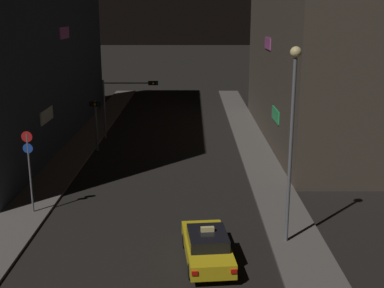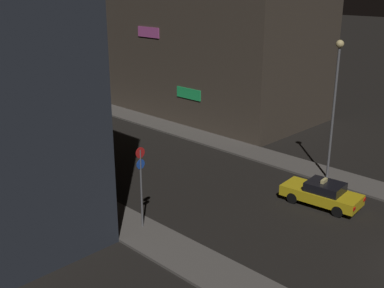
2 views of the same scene
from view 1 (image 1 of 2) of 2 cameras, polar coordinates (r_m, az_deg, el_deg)
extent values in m
cube|color=#5B5651|center=(40.06, -12.82, -0.23)|extent=(2.51, 55.82, 0.14)
cube|color=#5B5651|center=(39.38, 6.81, -0.21)|extent=(2.51, 55.82, 0.14)
cube|color=#282D38|center=(42.00, -19.82, 12.92)|extent=(7.46, 31.22, 18.87)
cube|color=white|center=(35.56, -16.50, 3.15)|extent=(0.08, 2.80, 0.90)
cube|color=#D859B2|center=(40.95, -14.63, 12.21)|extent=(0.08, 2.80, 0.90)
cube|color=#473D33|center=(41.99, 16.27, 11.93)|extent=(11.18, 25.22, 17.03)
cube|color=#26CC66|center=(36.48, 9.32, 3.32)|extent=(0.08, 2.80, 0.90)
cube|color=#D859B2|center=(40.82, 8.44, 11.32)|extent=(0.08, 2.80, 0.90)
cube|color=yellow|center=(21.46, 1.52, -11.80)|extent=(2.22, 4.55, 0.60)
cube|color=black|center=(21.04, 1.60, -10.70)|extent=(1.77, 2.12, 0.50)
cube|color=red|center=(19.39, 0.11, -14.57)|extent=(0.24, 0.08, 0.16)
cube|color=red|center=(19.58, 4.62, -14.31)|extent=(0.24, 0.08, 0.16)
cylinder|color=black|center=(22.73, -0.97, -11.03)|extent=(0.28, 0.66, 0.64)
cylinder|color=black|center=(22.91, 3.10, -10.84)|extent=(0.28, 0.66, 0.64)
cylinder|color=black|center=(20.32, -0.29, -14.38)|extent=(0.28, 0.66, 0.64)
cylinder|color=black|center=(20.52, 4.30, -14.12)|extent=(0.28, 0.66, 0.64)
cube|color=#F4E08C|center=(20.98, 1.57, -9.73)|extent=(0.57, 0.23, 0.20)
cylinder|color=slate|center=(41.83, -10.20, 3.89)|extent=(0.16, 0.16, 4.90)
cylinder|color=slate|center=(41.17, -7.53, 6.93)|extent=(4.07, 0.10, 0.10)
cube|color=black|center=(40.96, -4.68, 6.97)|extent=(0.80, 0.28, 0.32)
sphere|color=#3F0C0C|center=(40.81, -5.05, 6.93)|extent=(0.20, 0.20, 0.20)
sphere|color=yellow|center=(40.79, -4.70, 6.93)|extent=(0.20, 0.20, 0.20)
sphere|color=#0C3319|center=(40.77, -4.35, 6.94)|extent=(0.20, 0.20, 0.20)
cylinder|color=slate|center=(38.28, -11.12, 2.03)|extent=(0.16, 0.16, 3.85)
cube|color=black|center=(37.95, -11.25, 4.50)|extent=(0.80, 0.28, 0.32)
sphere|color=#3F0C0C|center=(37.83, -11.66, 4.45)|extent=(0.20, 0.20, 0.20)
sphere|color=yellow|center=(37.78, -11.29, 4.45)|extent=(0.20, 0.20, 0.20)
sphere|color=#0C3319|center=(37.74, -10.92, 4.46)|extent=(0.20, 0.20, 0.20)
cylinder|color=slate|center=(26.89, -18.25, -3.24)|extent=(0.10, 0.10, 4.20)
cylinder|color=red|center=(26.35, -18.60, 0.78)|extent=(0.56, 0.03, 0.56)
cylinder|color=blue|center=(26.50, -18.49, -0.49)|extent=(0.51, 0.03, 0.51)
cylinder|color=slate|center=(22.10, 11.00, -1.10)|extent=(0.16, 0.16, 8.27)
sphere|color=#F4D88C|center=(21.33, 11.58, 10.27)|extent=(0.48, 0.48, 0.48)
camera|label=2|loc=(23.44, -74.88, 8.92)|focal=45.00mm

